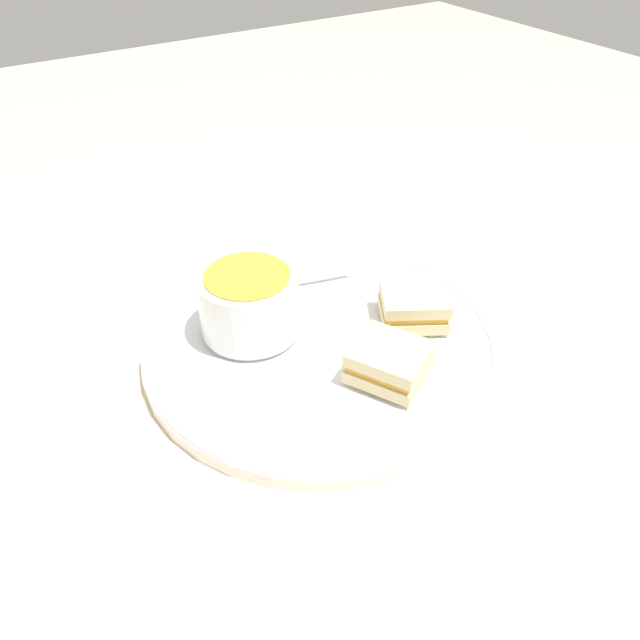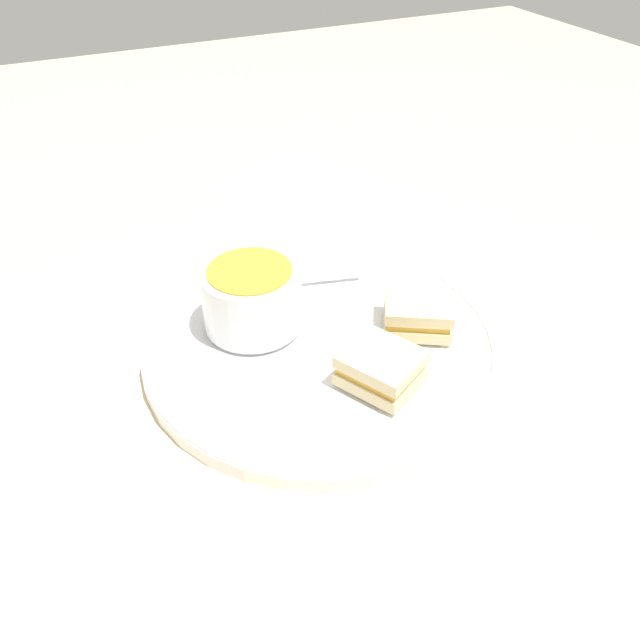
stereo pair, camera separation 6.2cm
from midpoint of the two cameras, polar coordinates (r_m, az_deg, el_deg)
name	(u,v)px [view 2 (the right image)]	position (r m, az deg, el deg)	size (l,w,h in m)	color
ground_plane	(320,349)	(0.64, 2.76, -2.75)	(2.40, 2.40, 0.00)	beige
plate	(320,341)	(0.64, 2.78, -2.05)	(0.36, 0.36, 0.02)	white
soup_bowl	(252,297)	(0.63, -3.46, 2.01)	(0.10, 0.10, 0.07)	white
spoon	(274,283)	(0.70, -1.66, 3.34)	(0.13, 0.05, 0.01)	silver
sandwich_half_near	(381,368)	(0.58, 8.68, -4.46)	(0.08, 0.09, 0.03)	beige
sandwich_half_far	(418,313)	(0.64, 11.66, 0.56)	(0.09, 0.09, 0.03)	beige
menu_sheet	(317,196)	(0.93, 1.68, 11.23)	(0.29, 0.34, 0.00)	white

